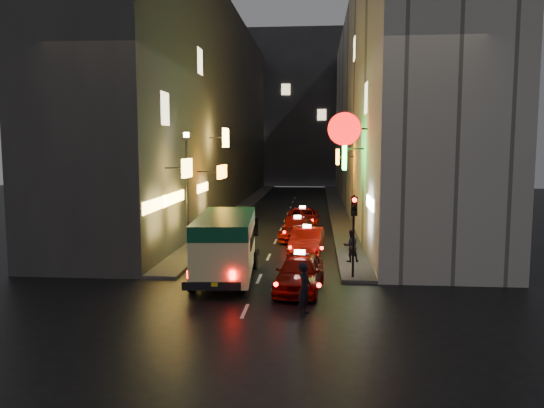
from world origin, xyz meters
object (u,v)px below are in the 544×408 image
(pedestrian_crossing, at_px, (305,285))
(lamp_post, at_px, (187,184))
(taxi_near, at_px, (300,269))
(minibus, at_px, (226,239))
(traffic_light, at_px, (354,218))

(pedestrian_crossing, height_order, lamp_post, lamp_post)
(taxi_near, relative_size, lamp_post, 0.89)
(taxi_near, bearing_deg, minibus, 155.14)
(taxi_near, relative_size, pedestrian_crossing, 2.70)
(lamp_post, bearing_deg, minibus, -59.14)
(traffic_light, bearing_deg, minibus, -178.16)
(minibus, xyz_separation_m, lamp_post, (-2.81, 4.70, 1.98))
(traffic_light, distance_m, lamp_post, 9.42)
(minibus, height_order, taxi_near, minibus)
(pedestrian_crossing, distance_m, lamp_post, 11.45)
(taxi_near, xyz_separation_m, traffic_light, (2.20, 1.65, 1.84))
(minibus, distance_m, taxi_near, 3.63)
(taxi_near, xyz_separation_m, pedestrian_crossing, (0.27, -3.02, 0.17))
(minibus, relative_size, traffic_light, 1.88)
(minibus, relative_size, pedestrian_crossing, 3.22)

